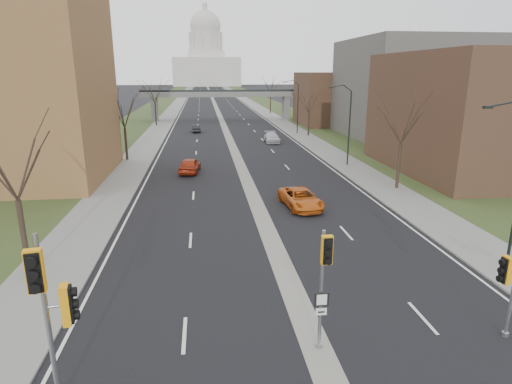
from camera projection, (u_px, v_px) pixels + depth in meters
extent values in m
plane|color=black|center=(320.00, 357.00, 15.65)|extent=(700.00, 700.00, 0.00)
cube|color=black|center=(213.00, 100.00, 158.95)|extent=(20.00, 600.00, 0.01)
cube|color=gray|center=(213.00, 100.00, 158.96)|extent=(1.20, 600.00, 0.02)
cube|color=gray|center=(245.00, 100.00, 160.35)|extent=(4.00, 600.00, 0.12)
cube|color=gray|center=(180.00, 100.00, 157.53)|extent=(4.00, 600.00, 0.12)
cube|color=#2F411E|center=(261.00, 99.00, 161.06)|extent=(8.00, 600.00, 0.10)
cube|color=#2F411E|center=(164.00, 100.00, 156.82)|extent=(8.00, 600.00, 0.10)
cube|color=brown|center=(479.00, 113.00, 43.60)|extent=(16.00, 20.00, 12.00)
cube|color=#615F59|center=(408.00, 89.00, 66.60)|extent=(18.00, 22.00, 15.00)
cube|color=brown|center=(336.00, 99.00, 83.76)|extent=(14.00, 14.00, 10.00)
cube|color=slate|center=(155.00, 109.00, 89.75)|extent=(1.20, 2.50, 5.00)
cube|color=slate|center=(286.00, 108.00, 93.05)|extent=(1.20, 2.50, 5.00)
cube|color=slate|center=(221.00, 94.00, 90.59)|extent=(34.00, 3.00, 1.00)
cube|color=black|center=(221.00, 91.00, 90.40)|extent=(34.00, 0.15, 0.50)
cube|color=beige|center=(207.00, 72.00, 318.65)|extent=(48.00, 42.00, 20.00)
cube|color=beige|center=(206.00, 55.00, 315.40)|extent=(26.00, 26.00, 5.00)
cylinder|color=beige|center=(206.00, 42.00, 312.96)|extent=(22.00, 22.00, 14.00)
sphere|color=beige|center=(205.00, 26.00, 309.98)|extent=(22.00, 22.00, 22.00)
cylinder|color=beige|center=(205.00, 9.00, 306.87)|extent=(3.60, 3.60, 4.50)
cube|color=black|center=(489.00, 107.00, 20.21)|extent=(0.45, 0.18, 0.14)
cylinder|color=black|center=(349.00, 129.00, 46.50)|extent=(0.16, 0.16, 8.00)
cube|color=black|center=(331.00, 88.00, 45.05)|extent=(0.45, 0.18, 0.14)
cylinder|color=black|center=(298.00, 109.00, 71.34)|extent=(0.16, 0.16, 8.00)
cube|color=black|center=(285.00, 82.00, 69.89)|extent=(0.45, 0.18, 0.14)
cylinder|color=#382B21|center=(24.00, 238.00, 21.19)|extent=(0.28, 0.28, 4.00)
cylinder|color=#382B21|center=(126.00, 144.00, 49.88)|extent=(0.28, 0.28, 3.75)
cylinder|color=#382B21|center=(156.00, 114.00, 82.30)|extent=(0.28, 0.28, 4.25)
cylinder|color=#382B21|center=(399.00, 166.00, 37.63)|extent=(0.28, 0.28, 4.00)
cylinder|color=#382B21|center=(309.00, 124.00, 69.22)|extent=(0.28, 0.28, 3.50)
cylinder|color=#382B21|center=(270.00, 104.00, 107.33)|extent=(0.28, 0.28, 4.25)
cylinder|color=gray|center=(48.00, 324.00, 12.69)|extent=(0.15, 0.15, 5.74)
cube|color=orange|center=(35.00, 271.00, 11.64)|extent=(0.53, 0.51, 1.27)
cube|color=orange|center=(66.00, 305.00, 12.69)|extent=(0.51, 0.53, 1.27)
cylinder|color=gray|center=(321.00, 291.00, 15.59)|extent=(0.13, 0.13, 4.74)
cylinder|color=gray|center=(319.00, 345.00, 16.21)|extent=(0.26, 0.26, 0.18)
cube|color=orange|center=(327.00, 250.00, 14.66)|extent=(0.39, 0.37, 1.05)
cube|color=black|center=(321.00, 298.00, 15.66)|extent=(0.55, 0.04, 0.55)
cube|color=silver|center=(320.00, 310.00, 15.80)|extent=(0.41, 0.04, 0.27)
cylinder|color=gray|center=(505.00, 334.00, 16.88)|extent=(0.26, 0.26, 0.19)
cube|color=orange|center=(506.00, 270.00, 16.02)|extent=(0.41, 0.42, 1.08)
imported|color=#A52D12|center=(190.00, 165.00, 44.22)|extent=(2.43, 4.83, 1.58)
imported|color=black|center=(196.00, 129.00, 74.05)|extent=(1.51, 3.84, 1.24)
imported|color=#C95A15|center=(301.00, 198.00, 32.84)|extent=(2.95, 5.43, 1.44)
imported|color=#B8B7BF|center=(272.00, 137.00, 63.24)|extent=(2.17, 5.05, 1.45)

